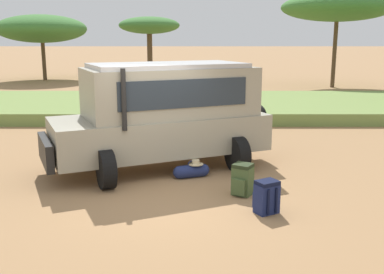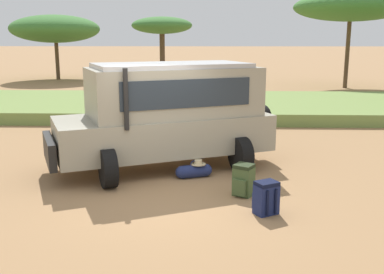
% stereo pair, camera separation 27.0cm
% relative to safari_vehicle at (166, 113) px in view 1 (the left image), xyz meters
% --- Properties ---
extents(ground_plane, '(320.00, 320.00, 0.00)m').
position_rel_safari_vehicle_xyz_m(ground_plane, '(0.11, -2.02, -1.29)').
color(ground_plane, '#9E754C').
extents(grass_bank, '(120.00, 7.00, 0.44)m').
position_rel_safari_vehicle_xyz_m(grass_bank, '(0.11, 8.42, -1.07)').
color(grass_bank, olive).
rests_on(grass_bank, ground_plane).
extents(safari_vehicle, '(5.38, 3.84, 2.44)m').
position_rel_safari_vehicle_xyz_m(safari_vehicle, '(0.00, 0.00, 0.00)').
color(safari_vehicle, gray).
rests_on(safari_vehicle, ground_plane).
extents(backpack_beside_front_wheel, '(0.47, 0.47, 0.59)m').
position_rel_safari_vehicle_xyz_m(backpack_beside_front_wheel, '(1.94, -2.85, -1.01)').
color(backpack_beside_front_wheel, navy).
rests_on(backpack_beside_front_wheel, ground_plane).
extents(backpack_cluster_center, '(0.46, 0.50, 0.62)m').
position_rel_safari_vehicle_xyz_m(backpack_cluster_center, '(1.62, -1.93, -0.99)').
color(backpack_cluster_center, '#42562D').
rests_on(backpack_cluster_center, ground_plane).
extents(duffel_bag_low_black_case, '(0.80, 0.46, 0.39)m').
position_rel_safari_vehicle_xyz_m(duffel_bag_low_black_case, '(0.63, -0.82, -1.14)').
color(duffel_bag_low_black_case, navy).
rests_on(duffel_bag_low_black_case, ground_plane).
extents(acacia_tree_left_mid, '(6.32, 6.55, 4.63)m').
position_rel_safari_vehicle_xyz_m(acacia_tree_left_mid, '(-10.07, 22.57, 2.34)').
color(acacia_tree_left_mid, brown).
rests_on(acacia_tree_left_mid, ground_plane).
extents(acacia_tree_centre_back, '(4.95, 4.80, 4.69)m').
position_rel_safari_vehicle_xyz_m(acacia_tree_centre_back, '(-2.84, 27.27, 2.67)').
color(acacia_tree_centre_back, brown).
rests_on(acacia_tree_centre_back, ground_plane).
extents(acacia_tree_right_mid, '(6.72, 6.02, 5.64)m').
position_rel_safari_vehicle_xyz_m(acacia_tree_right_mid, '(9.36, 17.64, 3.49)').
color(acacia_tree_right_mid, brown).
rests_on(acacia_tree_right_mid, ground_plane).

